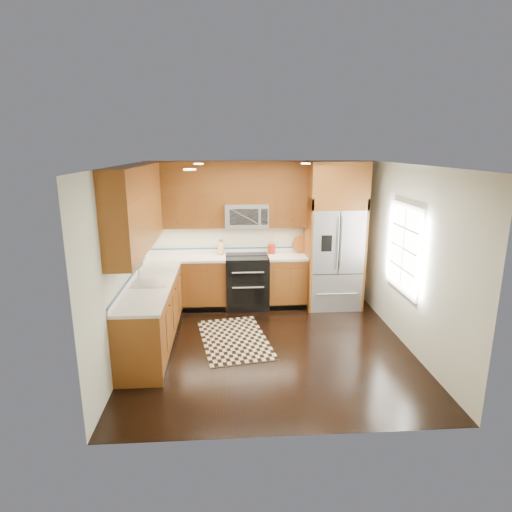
{
  "coord_description": "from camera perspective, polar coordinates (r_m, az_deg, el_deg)",
  "views": [
    {
      "loc": [
        -0.59,
        -5.7,
        2.84
      ],
      "look_at": [
        -0.16,
        0.6,
        1.22
      ],
      "focal_mm": 30.0,
      "sensor_mm": 36.0,
      "label": 1
    }
  ],
  "objects": [
    {
      "name": "microwave",
      "position": [
        7.59,
        -1.28,
        5.46
      ],
      "size": [
        0.76,
        0.4,
        0.42
      ],
      "color": "#B2B2B7",
      "rests_on": "ground"
    },
    {
      "name": "wall_left",
      "position": [
        6.07,
        -17.19,
        -0.96
      ],
      "size": [
        0.02,
        4.0,
        2.6
      ],
      "primitive_type": "cube",
      "color": "beige",
      "rests_on": "ground"
    },
    {
      "name": "window",
      "position": [
        6.59,
        19.15,
        0.97
      ],
      "size": [
        0.04,
        1.1,
        1.3
      ],
      "color": "white",
      "rests_on": "ground"
    },
    {
      "name": "range",
      "position": [
        7.74,
        -1.18,
        -3.43
      ],
      "size": [
        0.76,
        0.67,
        0.95
      ],
      "color": "black",
      "rests_on": "ground"
    },
    {
      "name": "sink_faucet",
      "position": [
        6.31,
        -14.18,
        -3.08
      ],
      "size": [
        0.54,
        0.44,
        0.37
      ],
      "color": "#B2B2B7",
      "rests_on": "countertop"
    },
    {
      "name": "knife_block",
      "position": [
        7.79,
        -4.68,
        1.07
      ],
      "size": [
        0.12,
        0.15,
        0.27
      ],
      "color": "tan",
      "rests_on": "countertop"
    },
    {
      "name": "wall_back",
      "position": [
        7.87,
        0.49,
        3.11
      ],
      "size": [
        4.0,
        0.02,
        2.6
      ],
      "primitive_type": "cube",
      "color": "beige",
      "rests_on": "ground"
    },
    {
      "name": "base_cabinets",
      "position": [
        7.04,
        -8.92,
        -5.62
      ],
      "size": [
        2.85,
        3.0,
        0.9
      ],
      "color": "brown",
      "rests_on": "ground"
    },
    {
      "name": "countertop",
      "position": [
        7.0,
        -7.83,
        -1.66
      ],
      "size": [
        2.86,
        3.01,
        0.04
      ],
      "color": "silver",
      "rests_on": "base_cabinets"
    },
    {
      "name": "utensil_crock",
      "position": [
        7.79,
        2.08,
        1.26
      ],
      "size": [
        0.17,
        0.17,
        0.38
      ],
      "color": "maroon",
      "rests_on": "countertop"
    },
    {
      "name": "upper_cabinets",
      "position": [
        6.86,
        -8.62,
        7.41
      ],
      "size": [
        2.85,
        3.0,
        1.15
      ],
      "color": "brown",
      "rests_on": "ground"
    },
    {
      "name": "ground",
      "position": [
        6.39,
        1.86,
        -11.99
      ],
      "size": [
        4.0,
        4.0,
        0.0
      ],
      "primitive_type": "plane",
      "color": "black",
      "rests_on": "ground"
    },
    {
      "name": "refrigerator",
      "position": [
        7.72,
        10.38,
        2.68
      ],
      "size": [
        0.98,
        0.75,
        2.6
      ],
      "color": "#B2B2B7",
      "rests_on": "ground"
    },
    {
      "name": "cutting_board",
      "position": [
        7.91,
        5.99,
        0.5
      ],
      "size": [
        0.35,
        0.35,
        0.02
      ],
      "primitive_type": "cylinder",
      "rotation": [
        0.0,
        0.0,
        -0.06
      ],
      "color": "brown",
      "rests_on": "countertop"
    },
    {
      "name": "rug",
      "position": [
        6.62,
        -2.92,
        -10.97
      ],
      "size": [
        1.21,
        1.72,
        0.01
      ],
      "primitive_type": "cube",
      "rotation": [
        0.0,
        0.0,
        0.17
      ],
      "color": "black",
      "rests_on": "ground"
    },
    {
      "name": "wall_right",
      "position": [
        6.44,
        19.94,
        -0.31
      ],
      "size": [
        0.02,
        4.0,
        2.6
      ],
      "primitive_type": "cube",
      "color": "beige",
      "rests_on": "ground"
    }
  ]
}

